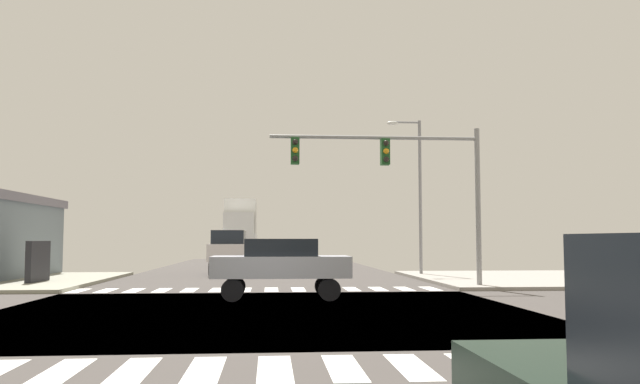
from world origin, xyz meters
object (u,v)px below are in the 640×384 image
Objects in this scene: street_lamp at (415,182)px; sedan_nearside_1 at (281,263)px; traffic_signal_mast at (395,168)px; suv_farside_1 at (229,248)px; box_truck_queued_1 at (240,230)px.

street_lamp is 1.85× the size of sedan_nearside_1.
traffic_signal_mast reaches higher than suv_farside_1.
box_truck_queued_1 reaches higher than suv_farside_1.
traffic_signal_mast is 8.44m from street_lamp.
traffic_signal_mast is 25.24m from box_truck_queued_1.
street_lamp reaches higher than traffic_signal_mast.
traffic_signal_mast is 1.12× the size of box_truck_queued_1.
suv_farside_1 reaches higher than sedan_nearside_1.
box_truck_queued_1 is at bearing 105.98° from traffic_signal_mast.
street_lamp reaches higher than box_truck_queued_1.
sedan_nearside_1 is 0.60× the size of box_truck_queued_1.
suv_farside_1 is at bearing 90.00° from box_truck_queued_1.
street_lamp is at bearing 149.06° from sedan_nearside_1.
box_truck_queued_1 is (-6.93, 24.18, -2.02)m from traffic_signal_mast.
sedan_nearside_1 is at bearing 99.80° from suv_farside_1.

